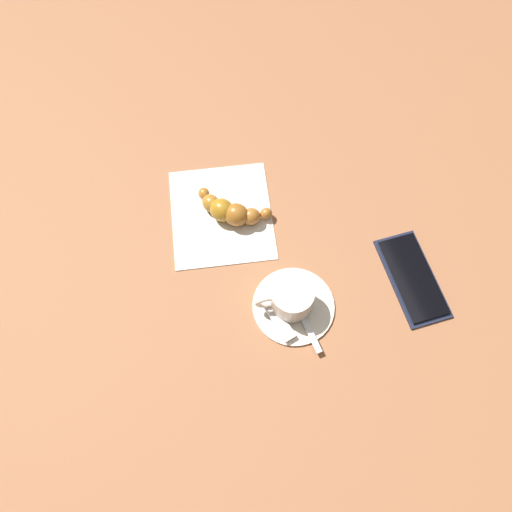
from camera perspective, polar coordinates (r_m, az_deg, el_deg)
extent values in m
plane|color=#9C613E|center=(0.81, 0.90, 0.20)|extent=(1.80, 1.80, 0.00)
cylinder|color=beige|center=(0.78, 4.18, -5.51)|extent=(0.12, 0.12, 0.01)
cylinder|color=beige|center=(0.75, 4.01, -4.64)|extent=(0.06, 0.06, 0.05)
cylinder|color=#442116|center=(0.74, 4.04, -4.45)|extent=(0.05, 0.05, 0.00)
torus|color=beige|center=(0.75, 1.19, -5.11)|extent=(0.01, 0.04, 0.03)
cube|color=silver|center=(0.76, 5.62, -7.56)|extent=(0.09, 0.01, 0.00)
ellipsoid|color=silver|center=(0.78, 3.83, -3.66)|extent=(0.03, 0.02, 0.01)
cube|color=white|center=(0.76, 2.54, -7.11)|extent=(0.07, 0.03, 0.01)
cube|color=silver|center=(0.84, -3.84, 4.66)|extent=(0.21, 0.20, 0.00)
ellipsoid|color=#AE6A25|center=(0.85, -5.79, 6.90)|extent=(0.02, 0.02, 0.02)
ellipsoid|color=#A87328|center=(0.84, -5.02, 5.86)|extent=(0.04, 0.04, 0.03)
ellipsoid|color=#A8731D|center=(0.82, -3.78, 5.10)|extent=(0.05, 0.05, 0.04)
ellipsoid|color=#A16222|center=(0.82, -2.20, 4.60)|extent=(0.05, 0.05, 0.04)
ellipsoid|color=#AA6628|center=(0.82, -0.49, 4.42)|extent=(0.03, 0.03, 0.03)
ellipsoid|color=#AD6828|center=(0.83, 1.11, 4.73)|extent=(0.02, 0.02, 0.02)
cube|color=#1A1F33|center=(0.83, 16.94, -2.31)|extent=(0.15, 0.08, 0.01)
cube|color=black|center=(0.82, 17.03, -2.19)|extent=(0.14, 0.07, 0.00)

